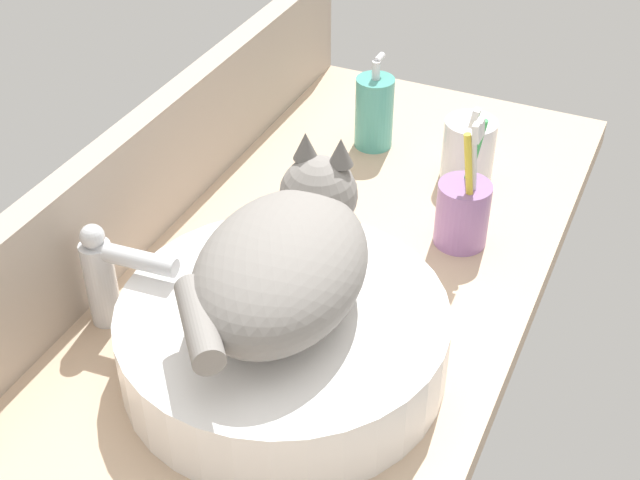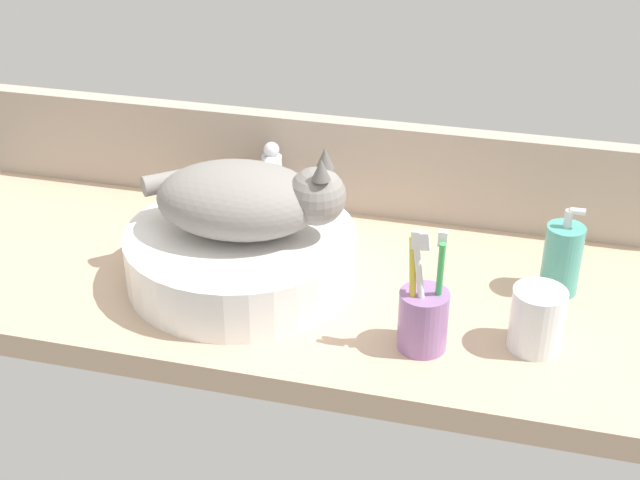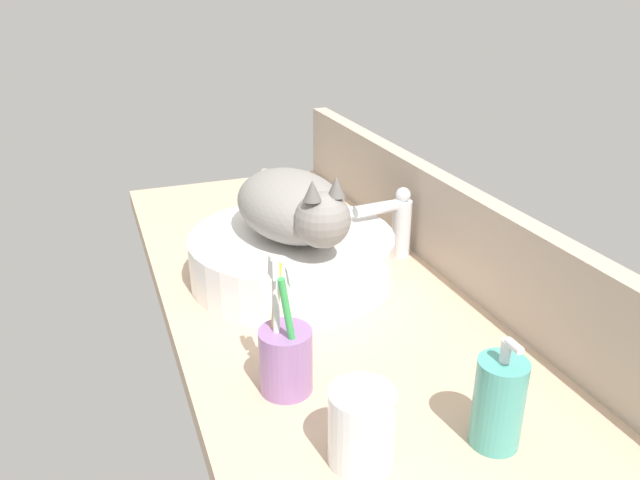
{
  "view_description": "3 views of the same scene",
  "coord_description": "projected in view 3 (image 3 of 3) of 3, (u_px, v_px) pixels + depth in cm",
  "views": [
    {
      "loc": [
        -68.24,
        -35.89,
        70.93
      ],
      "look_at": [
        3.53,
        -3.2,
        11.08
      ],
      "focal_mm": 50.0,
      "sensor_mm": 36.0,
      "label": 1
    },
    {
      "loc": [
        35.66,
        -115.2,
        74.4
      ],
      "look_at": [
        7.16,
        -4.37,
        9.4
      ],
      "focal_mm": 50.0,
      "sensor_mm": 36.0,
      "label": 2
    },
    {
      "loc": [
        88.51,
        -33.57,
        50.75
      ],
      "look_at": [
        5.31,
        -2.05,
        11.69
      ],
      "focal_mm": 35.0,
      "sensor_mm": 36.0,
      "label": 3
    }
  ],
  "objects": [
    {
      "name": "water_glass",
      "position": [
        361.0,
        430.0,
        0.68
      ],
      "size": [
        7.47,
        7.47,
        9.17
      ],
      "color": "white",
      "rests_on": "ground_plane"
    },
    {
      "name": "soap_dispenser",
      "position": [
        499.0,
        402.0,
        0.7
      ],
      "size": [
        5.76,
        5.76,
        14.42
      ],
      "color": "teal",
      "rests_on": "ground_plane"
    },
    {
      "name": "toothbrush_cup",
      "position": [
        285.0,
        357.0,
        0.8
      ],
      "size": [
        6.93,
        6.93,
        18.69
      ],
      "color": "#996BA8",
      "rests_on": "ground_plane"
    },
    {
      "name": "ground_plane",
      "position": [
        320.0,
        299.0,
        1.08
      ],
      "size": [
        128.83,
        52.03,
        4.0
      ],
      "primitive_type": "cube",
      "color": "tan"
    },
    {
      "name": "sink_basin",
      "position": [
        292.0,
        256.0,
        1.09
      ],
      "size": [
        35.69,
        35.69,
        8.32
      ],
      "primitive_type": "cylinder",
      "color": "white",
      "rests_on": "ground_plane"
    },
    {
      "name": "backsplash_panel",
      "position": [
        446.0,
        225.0,
        1.12
      ],
      "size": [
        128.83,
        3.6,
        16.85
      ],
      "primitive_type": "cube",
      "color": "#AD9E8E",
      "rests_on": "ground_plane"
    },
    {
      "name": "faucet",
      "position": [
        397.0,
        220.0,
        1.16
      ],
      "size": [
        3.68,
        11.86,
        13.6
      ],
      "color": "silver",
      "rests_on": "ground_plane"
    },
    {
      "name": "cat",
      "position": [
        295.0,
        206.0,
        1.04
      ],
      "size": [
        32.41,
        19.46,
        14.0
      ],
      "color": "gray",
      "rests_on": "sink_basin"
    }
  ]
}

